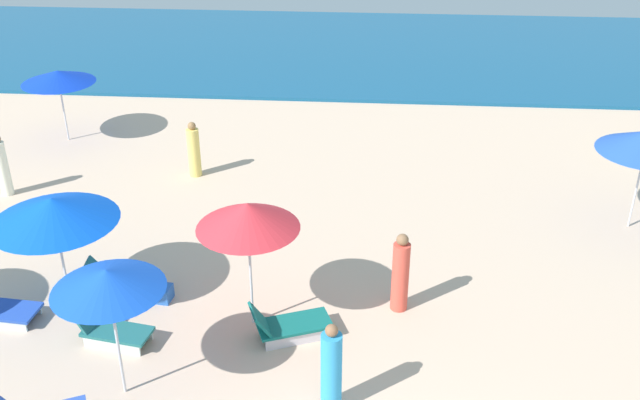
% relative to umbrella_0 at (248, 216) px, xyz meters
% --- Properties ---
extents(ocean, '(60.00, 12.44, 0.12)m').
position_rel_umbrella_0_xyz_m(ocean, '(2.72, 18.69, -2.34)').
color(ocean, '#15537E').
rests_on(ocean, ground_plane).
extents(umbrella_0, '(1.92, 1.92, 2.66)m').
position_rel_umbrella_0_xyz_m(umbrella_0, '(0.00, 0.00, 0.00)').
color(umbrella_0, silver).
rests_on(umbrella_0, ground_plane).
extents(lounge_chair_0_0, '(1.65, 1.15, 0.76)m').
position_rel_umbrella_0_xyz_m(lounge_chair_0_0, '(0.75, -0.40, -2.12)').
color(lounge_chair_0_0, silver).
rests_on(lounge_chair_0_0, ground_plane).
extents(umbrella_1, '(2.14, 2.14, 2.19)m').
position_rel_umbrella_0_xyz_m(umbrella_1, '(-7.06, 8.59, -0.39)').
color(umbrella_1, silver).
rests_on(umbrella_1, ground_plane).
extents(umbrella_5, '(1.84, 1.84, 2.50)m').
position_rel_umbrella_0_xyz_m(umbrella_5, '(-1.90, -2.10, -0.09)').
color(umbrella_5, silver).
rests_on(umbrella_5, ground_plane).
extents(lounge_chair_5_1, '(1.45, 0.80, 0.69)m').
position_rel_umbrella_0_xyz_m(lounge_chair_5_1, '(-2.53, -0.80, -2.14)').
color(lounge_chair_5_1, silver).
rests_on(lounge_chair_5_1, ground_plane).
extents(umbrella_6, '(2.45, 2.45, 2.45)m').
position_rel_umbrella_0_xyz_m(umbrella_6, '(-3.79, 0.29, -0.20)').
color(umbrella_6, silver).
rests_on(umbrella_6, ground_plane).
extents(lounge_chair_6_0, '(1.44, 0.78, 0.73)m').
position_rel_umbrella_0_xyz_m(lounge_chair_6_0, '(-4.97, -0.27, -2.15)').
color(lounge_chair_6_0, silver).
rests_on(lounge_chair_6_0, ground_plane).
extents(lounge_chair_6_1, '(1.42, 0.74, 0.68)m').
position_rel_umbrella_0_xyz_m(lounge_chair_6_1, '(-2.97, 0.87, -2.13)').
color(lounge_chair_6_1, silver).
rests_on(lounge_chair_6_1, ground_plane).
extents(beachgoer_1, '(0.44, 0.44, 1.68)m').
position_rel_umbrella_0_xyz_m(beachgoer_1, '(-7.27, 4.94, -1.60)').
color(beachgoer_1, white).
rests_on(beachgoer_1, ground_plane).
extents(beachgoer_3, '(0.46, 0.46, 1.57)m').
position_rel_umbrella_0_xyz_m(beachgoer_3, '(-2.61, 6.44, -1.67)').
color(beachgoer_3, '#F9D86B').
rests_on(beachgoer_3, ground_plane).
extents(beachgoer_4, '(0.45, 0.45, 1.71)m').
position_rel_umbrella_0_xyz_m(beachgoer_4, '(1.67, -2.20, -1.60)').
color(beachgoer_4, '#309BDC').
rests_on(beachgoer_4, ground_plane).
extents(beachgoer_5, '(0.44, 0.44, 1.72)m').
position_rel_umbrella_0_xyz_m(beachgoer_5, '(2.86, 0.69, -1.59)').
color(beachgoer_5, '#EA5140').
rests_on(beachgoer_5, ground_plane).
extents(cooler_box_0, '(0.49, 0.43, 0.31)m').
position_rel_umbrella_0_xyz_m(cooler_box_0, '(-2.01, 0.61, -2.24)').
color(cooler_box_0, blue).
rests_on(cooler_box_0, ground_plane).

